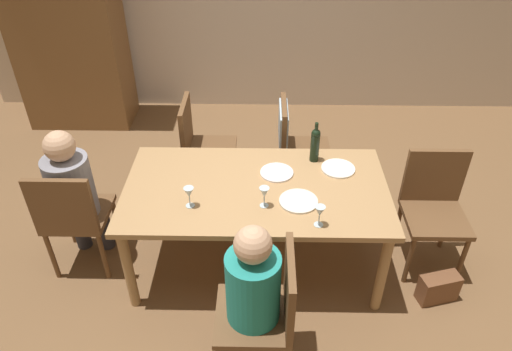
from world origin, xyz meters
The scene contains 18 objects.
ground_plane centered at (0.00, 0.00, 0.00)m, with size 10.00×10.00×0.00m, color brown.
armoire_cabinet centered at (-2.02, 2.25, 1.10)m, with size 1.18×0.62×2.18m.
dining_table centered at (0.00, 0.00, 0.65)m, with size 1.85×1.00×0.73m.
chair_near centered at (0.09, -0.88, 0.53)m, with size 0.44×0.44×0.92m.
chair_left_end centered at (-1.30, -0.09, 0.53)m, with size 0.44×0.44×0.92m.
chair_far_left centered at (-0.50, 0.88, 0.53)m, with size 0.44×0.44×0.92m.
chair_far_right centered at (0.29, 0.88, 0.59)m, with size 0.46×0.44×0.92m.
chair_right_end centered at (1.30, 0.09, 0.53)m, with size 0.44×0.44×0.92m.
person_woman_host centered at (-0.03, -0.88, 0.66)m, with size 0.35×0.31×1.13m.
person_man_bearded centered at (-1.30, 0.03, 0.67)m, with size 0.32×0.36×1.16m.
wine_bottle_tall_green centered at (0.43, 0.35, 0.87)m, with size 0.07×0.07×0.32m.
wine_glass_near_left centered at (0.06, -0.20, 0.83)m, with size 0.07×0.07×0.15m.
wine_glass_centre centered at (-0.43, -0.21, 0.83)m, with size 0.07×0.07×0.15m.
wine_glass_near_right centered at (0.40, -0.39, 0.83)m, with size 0.07×0.07×0.15m.
dinner_plate_host centered at (0.15, 0.17, 0.74)m, with size 0.24×0.24×0.01m, color white.
dinner_plate_guest_left centered at (0.60, 0.23, 0.74)m, with size 0.25×0.25×0.01m, color white.
dinner_plate_guest_right centered at (0.29, -0.16, 0.74)m, with size 0.26×0.26×0.01m, color silver.
handbag centered at (1.30, -0.35, 0.11)m, with size 0.28×0.12×0.22m, color brown.
Camera 1 is at (0.05, -2.63, 2.74)m, focal length 33.30 mm.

